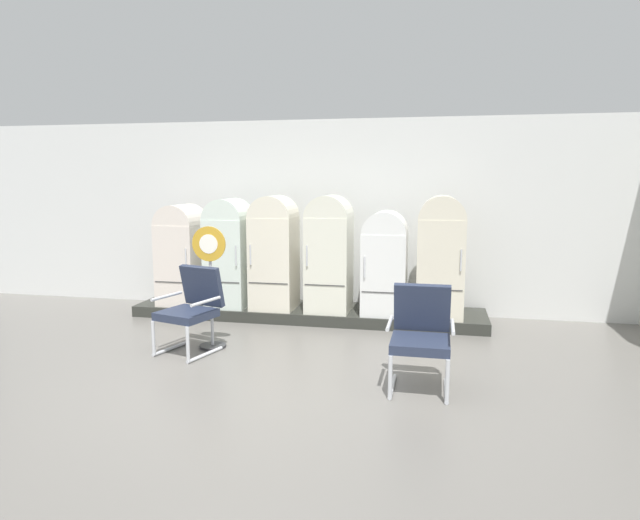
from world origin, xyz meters
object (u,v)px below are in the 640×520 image
object	(u,v)px
refrigerator_4	(385,260)
refrigerator_3	(329,250)
refrigerator_1	(229,249)
refrigerator_2	(274,249)
armchair_right	(421,332)
sign_stand	(211,292)
refrigerator_5	(441,253)
refrigerator_0	(182,251)
armchair_left	(192,305)

from	to	relation	value
refrigerator_4	refrigerator_3	bearing A→B (deg)	178.66
refrigerator_1	refrigerator_2	distance (m)	0.69
refrigerator_3	refrigerator_4	bearing A→B (deg)	-1.34
refrigerator_3	refrigerator_4	xyz separation A→B (m)	(0.78, -0.02, -0.11)
armchair_right	sign_stand	world-z (taller)	sign_stand
armchair_right	refrigerator_3	bearing A→B (deg)	120.35
refrigerator_1	refrigerator_3	world-z (taller)	refrigerator_3
refrigerator_1	refrigerator_5	distance (m)	3.02
refrigerator_1	armchair_right	bearing A→B (deg)	-38.87
refrigerator_0	refrigerator_4	size ratio (longest dim) A/B	1.04
refrigerator_1	armchair_left	bearing A→B (deg)	-83.93
refrigerator_0	refrigerator_2	world-z (taller)	refrigerator_2
refrigerator_4	armchair_left	bearing A→B (deg)	-141.48
refrigerator_0	refrigerator_4	world-z (taller)	refrigerator_0
refrigerator_1	armchair_left	xyz separation A→B (m)	(0.18, -1.67, -0.44)
armchair_right	refrigerator_5	bearing A→B (deg)	84.98
refrigerator_2	armchair_left	bearing A→B (deg)	-107.09
armchair_right	armchair_left	bearing A→B (deg)	167.19
refrigerator_4	sign_stand	distance (m)	2.45
refrigerator_0	armchair_right	size ratio (longest dim) A/B	1.49
refrigerator_5	refrigerator_1	bearing A→B (deg)	179.40
refrigerator_2	refrigerator_5	world-z (taller)	refrigerator_5
refrigerator_5	sign_stand	xyz separation A→B (m)	(-2.67, -1.48, -0.35)
refrigerator_2	armchair_right	world-z (taller)	refrigerator_2
refrigerator_1	sign_stand	xyz separation A→B (m)	(0.35, -1.51, -0.32)
refrigerator_1	refrigerator_5	bearing A→B (deg)	-0.60
armchair_left	refrigerator_1	bearing A→B (deg)	96.07
armchair_left	refrigerator_4	bearing A→B (deg)	38.52
refrigerator_5	sign_stand	bearing A→B (deg)	-151.07
refrigerator_0	refrigerator_3	xyz separation A→B (m)	(2.23, -0.01, 0.08)
refrigerator_1	sign_stand	distance (m)	1.58
refrigerator_0	refrigerator_4	xyz separation A→B (m)	(3.02, -0.03, -0.03)
refrigerator_3	refrigerator_5	size ratio (longest dim) A/B	1.00
refrigerator_3	armchair_right	size ratio (longest dim) A/B	1.64
refrigerator_4	refrigerator_2	bearing A→B (deg)	-179.79
refrigerator_4	armchair_left	xyz separation A→B (m)	(-2.09, -1.66, -0.36)
refrigerator_2	armchair_left	xyz separation A→B (m)	(-0.51, -1.66, -0.47)
refrigerator_1	refrigerator_5	size ratio (longest dim) A/B	0.96
armchair_left	sign_stand	xyz separation A→B (m)	(0.17, 0.16, 0.13)
refrigerator_0	armchair_left	bearing A→B (deg)	-61.25
refrigerator_2	armchair_right	size ratio (longest dim) A/B	1.63
refrigerator_3	armchair_right	xyz separation A→B (m)	(1.34, -2.28, -0.47)
refrigerator_3	sign_stand	distance (m)	1.93
refrigerator_4	armchair_left	size ratio (longest dim) A/B	1.43
refrigerator_3	armchair_right	bearing A→B (deg)	-59.65
refrigerator_0	refrigerator_1	bearing A→B (deg)	-1.46
refrigerator_0	refrigerator_2	size ratio (longest dim) A/B	0.91
refrigerator_1	refrigerator_2	xyz separation A→B (m)	(0.69, -0.02, 0.03)
refrigerator_1	refrigerator_3	xyz separation A→B (m)	(1.48, 0.01, 0.03)
refrigerator_5	refrigerator_2	bearing A→B (deg)	179.61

